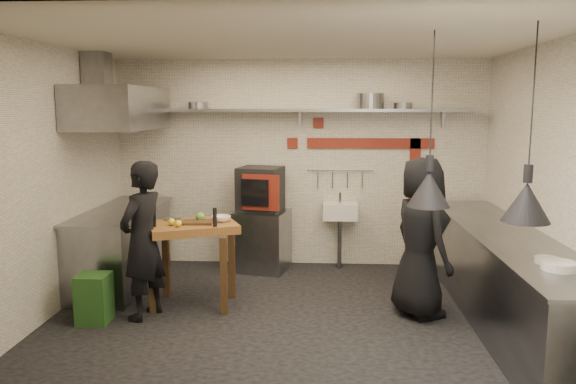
# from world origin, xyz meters

# --- Properties ---
(floor) EXTENTS (5.00, 5.00, 0.00)m
(floor) POSITION_xyz_m (0.00, 0.00, 0.00)
(floor) COLOR black
(floor) RESTS_ON ground
(ceiling) EXTENTS (5.00, 5.00, 0.00)m
(ceiling) POSITION_xyz_m (0.00, 0.00, 2.80)
(ceiling) COLOR beige
(ceiling) RESTS_ON floor
(wall_back) EXTENTS (5.00, 0.04, 2.80)m
(wall_back) POSITION_xyz_m (0.00, 2.10, 1.40)
(wall_back) COLOR silver
(wall_back) RESTS_ON floor
(wall_front) EXTENTS (5.00, 0.04, 2.80)m
(wall_front) POSITION_xyz_m (0.00, -2.10, 1.40)
(wall_front) COLOR silver
(wall_front) RESTS_ON floor
(wall_left) EXTENTS (0.04, 4.20, 2.80)m
(wall_left) POSITION_xyz_m (-2.50, 0.00, 1.40)
(wall_left) COLOR silver
(wall_left) RESTS_ON floor
(wall_right) EXTENTS (0.04, 4.20, 2.80)m
(wall_right) POSITION_xyz_m (2.50, 0.00, 1.40)
(wall_right) COLOR silver
(wall_right) RESTS_ON floor
(red_band_horiz) EXTENTS (1.70, 0.02, 0.14)m
(red_band_horiz) POSITION_xyz_m (0.95, 2.08, 1.68)
(red_band_horiz) COLOR maroon
(red_band_horiz) RESTS_ON wall_back
(red_band_vert) EXTENTS (0.14, 0.02, 1.10)m
(red_band_vert) POSITION_xyz_m (1.55, 2.08, 1.20)
(red_band_vert) COLOR maroon
(red_band_vert) RESTS_ON wall_back
(red_tile_a) EXTENTS (0.14, 0.02, 0.14)m
(red_tile_a) POSITION_xyz_m (0.25, 2.08, 1.95)
(red_tile_a) COLOR maroon
(red_tile_a) RESTS_ON wall_back
(red_tile_b) EXTENTS (0.14, 0.02, 0.14)m
(red_tile_b) POSITION_xyz_m (-0.10, 2.08, 1.68)
(red_tile_b) COLOR maroon
(red_tile_b) RESTS_ON wall_back
(back_shelf) EXTENTS (4.60, 0.34, 0.04)m
(back_shelf) POSITION_xyz_m (0.00, 1.92, 2.12)
(back_shelf) COLOR slate
(back_shelf) RESTS_ON wall_back
(shelf_bracket_left) EXTENTS (0.04, 0.06, 0.24)m
(shelf_bracket_left) POSITION_xyz_m (-1.90, 2.07, 2.02)
(shelf_bracket_left) COLOR slate
(shelf_bracket_left) RESTS_ON wall_back
(shelf_bracket_mid) EXTENTS (0.04, 0.06, 0.24)m
(shelf_bracket_mid) POSITION_xyz_m (0.00, 2.07, 2.02)
(shelf_bracket_mid) COLOR slate
(shelf_bracket_mid) RESTS_ON wall_back
(shelf_bracket_right) EXTENTS (0.04, 0.06, 0.24)m
(shelf_bracket_right) POSITION_xyz_m (1.90, 2.07, 2.02)
(shelf_bracket_right) COLOR slate
(shelf_bracket_right) RESTS_ON wall_back
(pan_far_left) EXTENTS (0.34, 0.34, 0.09)m
(pan_far_left) POSITION_xyz_m (-1.35, 1.92, 2.19)
(pan_far_left) COLOR slate
(pan_far_left) RESTS_ON back_shelf
(pan_mid_left) EXTENTS (0.28, 0.28, 0.07)m
(pan_mid_left) POSITION_xyz_m (-1.34, 1.92, 2.18)
(pan_mid_left) COLOR slate
(pan_mid_left) RESTS_ON back_shelf
(stock_pot) EXTENTS (0.47, 0.47, 0.20)m
(stock_pot) POSITION_xyz_m (0.93, 1.92, 2.24)
(stock_pot) COLOR slate
(stock_pot) RESTS_ON back_shelf
(pan_right) EXTENTS (0.31, 0.31, 0.08)m
(pan_right) POSITION_xyz_m (1.35, 1.92, 2.18)
(pan_right) COLOR slate
(pan_right) RESTS_ON back_shelf
(oven_stand) EXTENTS (0.80, 0.75, 0.80)m
(oven_stand) POSITION_xyz_m (-0.50, 1.76, 0.40)
(oven_stand) COLOR slate
(oven_stand) RESTS_ON floor
(combi_oven) EXTENTS (0.64, 0.61, 0.58)m
(combi_oven) POSITION_xyz_m (-0.51, 1.79, 1.09)
(combi_oven) COLOR black
(combi_oven) RESTS_ON oven_stand
(oven_door) EXTENTS (0.48, 0.13, 0.46)m
(oven_door) POSITION_xyz_m (-0.47, 1.47, 1.09)
(oven_door) COLOR maroon
(oven_door) RESTS_ON combi_oven
(oven_glass) EXTENTS (0.36, 0.09, 0.34)m
(oven_glass) POSITION_xyz_m (-0.54, 1.45, 1.09)
(oven_glass) COLOR black
(oven_glass) RESTS_ON oven_door
(hand_sink) EXTENTS (0.46, 0.34, 0.22)m
(hand_sink) POSITION_xyz_m (0.55, 1.92, 0.78)
(hand_sink) COLOR silver
(hand_sink) RESTS_ON wall_back
(sink_tap) EXTENTS (0.03, 0.03, 0.14)m
(sink_tap) POSITION_xyz_m (0.55, 1.92, 0.96)
(sink_tap) COLOR slate
(sink_tap) RESTS_ON hand_sink
(sink_drain) EXTENTS (0.06, 0.06, 0.66)m
(sink_drain) POSITION_xyz_m (0.55, 1.88, 0.34)
(sink_drain) COLOR slate
(sink_drain) RESTS_ON floor
(utensil_rail) EXTENTS (0.90, 0.02, 0.02)m
(utensil_rail) POSITION_xyz_m (0.55, 2.06, 1.32)
(utensil_rail) COLOR slate
(utensil_rail) RESTS_ON wall_back
(counter_right) EXTENTS (0.70, 3.80, 0.90)m
(counter_right) POSITION_xyz_m (2.15, 0.00, 0.45)
(counter_right) COLOR slate
(counter_right) RESTS_ON floor
(counter_right_top) EXTENTS (0.76, 3.90, 0.03)m
(counter_right_top) POSITION_xyz_m (2.15, 0.00, 0.92)
(counter_right_top) COLOR slate
(counter_right_top) RESTS_ON counter_right
(plate_stack) EXTENTS (0.33, 0.33, 0.07)m
(plate_stack) POSITION_xyz_m (2.12, -1.25, 0.96)
(plate_stack) COLOR silver
(plate_stack) RESTS_ON counter_right_top
(small_bowl_right) EXTENTS (0.19, 0.19, 0.05)m
(small_bowl_right) POSITION_xyz_m (2.10, -1.07, 0.96)
(small_bowl_right) COLOR silver
(small_bowl_right) RESTS_ON counter_right_top
(counter_left) EXTENTS (0.70, 1.90, 0.90)m
(counter_left) POSITION_xyz_m (-2.15, 1.05, 0.45)
(counter_left) COLOR slate
(counter_left) RESTS_ON floor
(counter_left_top) EXTENTS (0.76, 2.00, 0.03)m
(counter_left_top) POSITION_xyz_m (-2.15, 1.05, 0.92)
(counter_left_top) COLOR slate
(counter_left_top) RESTS_ON counter_left
(extractor_hood) EXTENTS (0.78, 1.60, 0.50)m
(extractor_hood) POSITION_xyz_m (-2.10, 1.05, 2.15)
(extractor_hood) COLOR slate
(extractor_hood) RESTS_ON ceiling
(hood_duct) EXTENTS (0.28, 0.28, 0.50)m
(hood_duct) POSITION_xyz_m (-2.35, 1.05, 2.55)
(hood_duct) COLOR slate
(hood_duct) RESTS_ON ceiling
(green_bin) EXTENTS (0.31, 0.31, 0.50)m
(green_bin) POSITION_xyz_m (-1.99, -0.22, 0.25)
(green_bin) COLOR #23511E
(green_bin) RESTS_ON floor
(prep_table) EXTENTS (1.10, 0.95, 0.92)m
(prep_table) POSITION_xyz_m (-1.09, 0.35, 0.46)
(prep_table) COLOR brown
(prep_table) RESTS_ON floor
(cutting_board) EXTENTS (0.35, 0.26, 0.02)m
(cutting_board) POSITION_xyz_m (-1.04, 0.34, 0.93)
(cutting_board) COLOR #452E19
(cutting_board) RESTS_ON prep_table
(pepper_mill) EXTENTS (0.05, 0.05, 0.20)m
(pepper_mill) POSITION_xyz_m (-0.82, 0.19, 1.02)
(pepper_mill) COLOR black
(pepper_mill) RESTS_ON prep_table
(lemon_a) EXTENTS (0.09, 0.09, 0.08)m
(lemon_a) POSITION_xyz_m (-1.29, 0.21, 0.96)
(lemon_a) COLOR yellow
(lemon_a) RESTS_ON prep_table
(lemon_b) EXTENTS (0.09, 0.09, 0.07)m
(lemon_b) POSITION_xyz_m (-1.20, 0.15, 0.96)
(lemon_b) COLOR yellow
(lemon_b) RESTS_ON prep_table
(veg_ball) EXTENTS (0.12, 0.12, 0.10)m
(veg_ball) POSITION_xyz_m (-1.03, 0.45, 0.97)
(veg_ball) COLOR #5C8B35
(veg_ball) RESTS_ON prep_table
(steel_tray) EXTENTS (0.19, 0.16, 0.03)m
(steel_tray) POSITION_xyz_m (-1.35, 0.48, 0.94)
(steel_tray) COLOR slate
(steel_tray) RESTS_ON prep_table
(bowl) EXTENTS (0.23, 0.23, 0.07)m
(bowl) POSITION_xyz_m (-0.79, 0.45, 0.95)
(bowl) COLOR silver
(bowl) RESTS_ON prep_table
(heat_lamp_near) EXTENTS (0.43, 0.43, 1.49)m
(heat_lamp_near) POSITION_xyz_m (1.23, -0.66, 2.05)
(heat_lamp_near) COLOR black
(heat_lamp_near) RESTS_ON ceiling
(heat_lamp_far) EXTENTS (0.40, 0.40, 1.52)m
(heat_lamp_far) POSITION_xyz_m (1.89, -1.12, 2.04)
(heat_lamp_far) COLOR black
(heat_lamp_far) RESTS_ON ceiling
(chef_left) EXTENTS (0.57, 0.69, 1.63)m
(chef_left) POSITION_xyz_m (-1.52, -0.04, 0.82)
(chef_left) COLOR black
(chef_left) RESTS_ON floor
(chef_right) EXTENTS (0.81, 0.96, 1.66)m
(chef_right) POSITION_xyz_m (1.33, 0.20, 0.83)
(chef_right) COLOR black
(chef_right) RESTS_ON floor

